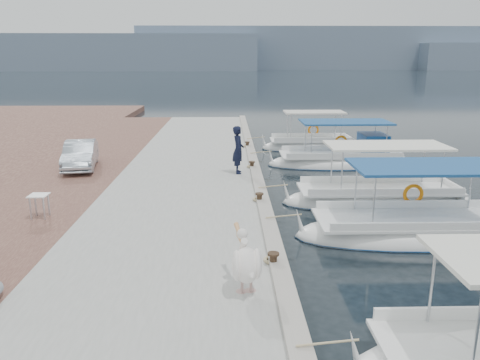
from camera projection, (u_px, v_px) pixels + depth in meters
name	position (u px, v px, depth m)	size (l,w,h in m)	color
ground	(273.00, 232.00, 14.61)	(400.00, 400.00, 0.00)	black
concrete_quay	(190.00, 183.00, 19.30)	(6.00, 40.00, 0.50)	#9D9E98
quay_curb	(257.00, 175.00, 19.29)	(0.44, 40.00, 0.12)	#A19A8F
cobblestone_strip	(68.00, 184.00, 19.18)	(4.00, 40.00, 0.50)	brown
distant_hills	(297.00, 52.00, 208.20)	(330.00, 60.00, 18.00)	slate
fishing_caique_b	(416.00, 233.00, 14.20)	(7.41, 2.54, 2.83)	white
fishing_caique_c	(378.00, 200.00, 17.42)	(7.16, 2.22, 2.83)	white
fishing_caique_d	(342.00, 162.00, 23.57)	(7.27, 2.48, 2.83)	white
fishing_caique_e	(311.00, 147.00, 27.72)	(5.81, 2.01, 2.83)	white
mooring_bollards	(259.00, 197.00, 15.87)	(0.28, 20.28, 0.33)	black
pelican	(246.00, 263.00, 9.71)	(0.70, 1.63, 1.26)	tan
fisherman	(238.00, 150.00, 19.70)	(0.73, 0.48, 2.01)	black
parked_car	(80.00, 155.00, 20.71)	(1.27, 3.66, 1.20)	#ABB7C3
folding_table	(39.00, 201.00, 14.29)	(0.55, 0.55, 0.73)	silver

